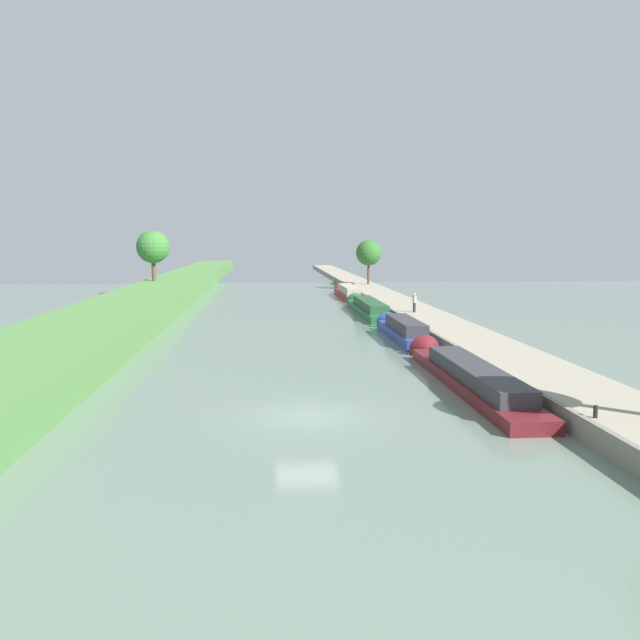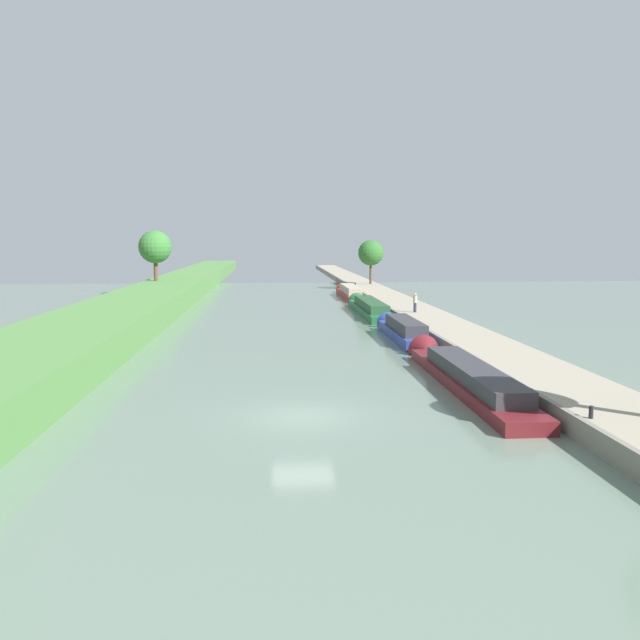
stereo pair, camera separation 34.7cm
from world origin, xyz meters
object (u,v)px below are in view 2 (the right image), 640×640
narrowboat_green (368,307)px  person_walking (415,302)px  mooring_bollard_far (355,284)px  narrowboat_blue (402,330)px  narrowboat_maroon (463,374)px  narrowboat_red (349,292)px  mooring_bollard_near (591,412)px

narrowboat_green → person_walking: size_ratio=10.29×
narrowboat_green → mooring_bollard_far: size_ratio=37.95×
narrowboat_blue → person_walking: person_walking is taller
narrowboat_maroon → narrowboat_red: size_ratio=1.12×
narrowboat_red → mooring_bollard_far: narrowboat_red is taller
narrowboat_red → mooring_bollard_near: size_ratio=33.21×
narrowboat_red → narrowboat_blue: bearing=-90.3°
narrowboat_blue → narrowboat_green: (-0.08, 15.77, -0.04)m
narrowboat_green → mooring_bollard_far: narrowboat_green is taller
narrowboat_maroon → mooring_bollard_near: (1.88, -9.08, 0.54)m
mooring_bollard_far → narrowboat_blue: bearing=-92.6°
narrowboat_blue → narrowboat_maroon: bearing=-90.1°
narrowboat_green → mooring_bollard_near: narrowboat_green is taller
narrowboat_red → person_walking: person_walking is taller
narrowboat_blue → narrowboat_red: (0.18, 33.32, -0.02)m
narrowboat_green → mooring_bollard_near: (1.93, -39.82, 0.49)m
narrowboat_green → narrowboat_red: size_ratio=1.14×
narrowboat_maroon → mooring_bollard_far: (1.88, 55.36, 0.54)m
mooring_bollard_near → narrowboat_green: bearing=92.8°
narrowboat_maroon → narrowboat_blue: (0.04, 14.97, 0.10)m
narrowboat_red → mooring_bollard_far: size_ratio=33.21×
narrowboat_blue → mooring_bollard_near: (1.84, -24.05, 0.44)m
person_walking → mooring_bollard_near: size_ratio=3.69×
person_walking → narrowboat_red: bearing=96.6°
narrowboat_red → mooring_bollard_far: bearing=76.8°
narrowboat_maroon → person_walking: bearing=82.9°
person_walking → narrowboat_blue: bearing=-108.2°
narrowboat_maroon → mooring_bollard_far: mooring_bollard_far is taller
narrowboat_maroon → mooring_bollard_far: 55.40m
mooring_bollard_far → narrowboat_green: bearing=-94.5°
mooring_bollard_near → person_walking: bearing=88.0°
person_walking → narrowboat_green: bearing=114.5°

